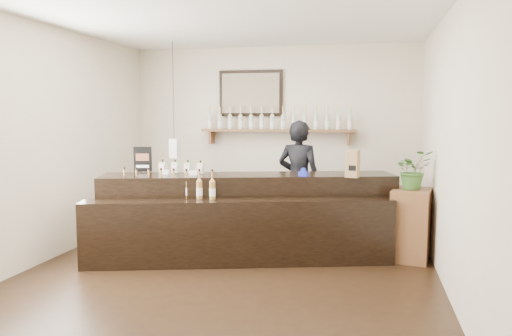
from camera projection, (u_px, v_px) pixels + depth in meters
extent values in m
plane|color=black|center=(231.00, 270.00, 5.60)|extent=(5.00, 5.00, 0.00)
plane|color=beige|center=(273.00, 136.00, 7.88)|extent=(4.50, 0.00, 4.50)
plane|color=beige|center=(121.00, 170.00, 3.03)|extent=(4.50, 0.00, 4.50)
plane|color=beige|center=(49.00, 143.00, 5.94)|extent=(0.00, 5.00, 5.00)
plane|color=beige|center=(448.00, 149.00, 4.97)|extent=(0.00, 5.00, 5.00)
plane|color=white|center=(230.00, 15.00, 5.31)|extent=(5.00, 5.00, 0.00)
cube|color=brown|center=(278.00, 130.00, 7.72)|extent=(2.40, 0.25, 0.04)
cube|color=brown|center=(212.00, 137.00, 8.00)|extent=(0.04, 0.20, 0.20)
cube|color=brown|center=(348.00, 139.00, 7.53)|extent=(0.04, 0.20, 0.20)
cube|color=black|center=(251.00, 93.00, 7.86)|extent=(1.02, 0.04, 0.72)
cube|color=#4E4532|center=(250.00, 93.00, 7.83)|extent=(0.92, 0.01, 0.62)
cube|color=white|center=(174.00, 148.00, 7.30)|extent=(0.12, 0.12, 0.28)
cylinder|color=black|center=(173.00, 90.00, 7.22)|extent=(0.01, 0.01, 1.41)
cylinder|color=beige|center=(210.00, 122.00, 7.95)|extent=(0.07, 0.07, 0.20)
cone|color=beige|center=(210.00, 114.00, 7.93)|extent=(0.07, 0.07, 0.05)
cylinder|color=beige|center=(210.00, 111.00, 7.93)|extent=(0.02, 0.02, 0.07)
cylinder|color=gold|center=(210.00, 108.00, 7.92)|extent=(0.03, 0.03, 0.02)
cylinder|color=white|center=(210.00, 124.00, 7.95)|extent=(0.07, 0.07, 0.09)
cylinder|color=beige|center=(220.00, 122.00, 7.91)|extent=(0.07, 0.07, 0.20)
cone|color=beige|center=(220.00, 114.00, 7.90)|extent=(0.07, 0.07, 0.05)
cylinder|color=beige|center=(220.00, 111.00, 7.89)|extent=(0.02, 0.02, 0.07)
cylinder|color=gold|center=(220.00, 108.00, 7.89)|extent=(0.03, 0.03, 0.02)
cylinder|color=white|center=(220.00, 124.00, 7.91)|extent=(0.07, 0.07, 0.09)
cylinder|color=beige|center=(230.00, 122.00, 7.87)|extent=(0.07, 0.07, 0.20)
cone|color=beige|center=(230.00, 114.00, 7.86)|extent=(0.07, 0.07, 0.05)
cylinder|color=beige|center=(230.00, 111.00, 7.85)|extent=(0.02, 0.02, 0.07)
cylinder|color=gold|center=(230.00, 108.00, 7.85)|extent=(0.03, 0.03, 0.02)
cylinder|color=white|center=(230.00, 124.00, 7.88)|extent=(0.07, 0.07, 0.09)
cylinder|color=beige|center=(241.00, 122.00, 7.84)|extent=(0.07, 0.07, 0.20)
cone|color=beige|center=(241.00, 114.00, 7.82)|extent=(0.07, 0.07, 0.05)
cylinder|color=beige|center=(241.00, 110.00, 7.82)|extent=(0.02, 0.02, 0.07)
cylinder|color=gold|center=(241.00, 107.00, 7.81)|extent=(0.03, 0.03, 0.02)
cylinder|color=white|center=(241.00, 124.00, 7.84)|extent=(0.07, 0.07, 0.09)
cylinder|color=beige|center=(251.00, 122.00, 7.80)|extent=(0.07, 0.07, 0.20)
cone|color=beige|center=(251.00, 114.00, 7.79)|extent=(0.07, 0.07, 0.05)
cylinder|color=beige|center=(251.00, 110.00, 7.78)|extent=(0.02, 0.02, 0.07)
cylinder|color=gold|center=(251.00, 107.00, 7.78)|extent=(0.03, 0.03, 0.02)
cylinder|color=white|center=(251.00, 124.00, 7.80)|extent=(0.07, 0.07, 0.09)
cylinder|color=beige|center=(262.00, 122.00, 7.76)|extent=(0.07, 0.07, 0.20)
cone|color=beige|center=(262.00, 114.00, 7.75)|extent=(0.07, 0.07, 0.05)
cylinder|color=beige|center=(262.00, 110.00, 7.74)|extent=(0.02, 0.02, 0.07)
cylinder|color=gold|center=(262.00, 107.00, 7.74)|extent=(0.03, 0.03, 0.02)
cylinder|color=white|center=(262.00, 124.00, 7.77)|extent=(0.07, 0.07, 0.09)
cylinder|color=beige|center=(272.00, 123.00, 7.73)|extent=(0.07, 0.07, 0.20)
cone|color=beige|center=(272.00, 114.00, 7.71)|extent=(0.07, 0.07, 0.05)
cylinder|color=beige|center=(272.00, 110.00, 7.71)|extent=(0.02, 0.02, 0.07)
cylinder|color=gold|center=(272.00, 107.00, 7.70)|extent=(0.03, 0.03, 0.02)
cylinder|color=white|center=(272.00, 124.00, 7.73)|extent=(0.07, 0.07, 0.09)
cylinder|color=beige|center=(283.00, 123.00, 7.69)|extent=(0.07, 0.07, 0.20)
cone|color=beige|center=(283.00, 114.00, 7.68)|extent=(0.07, 0.07, 0.05)
cylinder|color=beige|center=(283.00, 110.00, 7.67)|extent=(0.02, 0.02, 0.07)
cylinder|color=gold|center=(283.00, 107.00, 7.67)|extent=(0.03, 0.03, 0.02)
cylinder|color=white|center=(283.00, 124.00, 7.69)|extent=(0.07, 0.07, 0.09)
cylinder|color=beige|center=(294.00, 123.00, 7.65)|extent=(0.07, 0.07, 0.20)
cone|color=beige|center=(294.00, 114.00, 7.64)|extent=(0.07, 0.07, 0.05)
cylinder|color=beige|center=(294.00, 110.00, 7.63)|extent=(0.02, 0.02, 0.07)
cylinder|color=gold|center=(294.00, 107.00, 7.63)|extent=(0.03, 0.03, 0.02)
cylinder|color=white|center=(294.00, 124.00, 7.66)|extent=(0.07, 0.07, 0.09)
cylinder|color=beige|center=(305.00, 123.00, 7.62)|extent=(0.07, 0.07, 0.20)
cone|color=beige|center=(305.00, 114.00, 7.60)|extent=(0.07, 0.07, 0.05)
cylinder|color=beige|center=(305.00, 110.00, 7.60)|extent=(0.02, 0.02, 0.07)
cylinder|color=gold|center=(305.00, 107.00, 7.59)|extent=(0.03, 0.03, 0.02)
cylinder|color=white|center=(305.00, 124.00, 7.62)|extent=(0.07, 0.07, 0.09)
cylinder|color=beige|center=(316.00, 123.00, 7.58)|extent=(0.07, 0.07, 0.20)
cone|color=beige|center=(316.00, 114.00, 7.57)|extent=(0.07, 0.07, 0.05)
cylinder|color=beige|center=(316.00, 110.00, 7.56)|extent=(0.02, 0.02, 0.07)
cylinder|color=gold|center=(316.00, 107.00, 7.56)|extent=(0.03, 0.03, 0.02)
cylinder|color=white|center=(316.00, 124.00, 7.58)|extent=(0.07, 0.07, 0.09)
cylinder|color=beige|center=(327.00, 123.00, 7.54)|extent=(0.07, 0.07, 0.20)
cone|color=beige|center=(327.00, 114.00, 7.53)|extent=(0.07, 0.07, 0.05)
cylinder|color=beige|center=(327.00, 110.00, 7.52)|extent=(0.02, 0.02, 0.07)
cylinder|color=gold|center=(327.00, 107.00, 7.52)|extent=(0.03, 0.03, 0.02)
cylinder|color=white|center=(327.00, 124.00, 7.55)|extent=(0.07, 0.07, 0.09)
cylinder|color=beige|center=(338.00, 123.00, 7.51)|extent=(0.07, 0.07, 0.20)
cone|color=beige|center=(339.00, 114.00, 7.49)|extent=(0.07, 0.07, 0.05)
cylinder|color=beige|center=(339.00, 110.00, 7.49)|extent=(0.02, 0.02, 0.07)
cylinder|color=gold|center=(339.00, 107.00, 7.48)|extent=(0.03, 0.03, 0.02)
cylinder|color=white|center=(338.00, 124.00, 7.51)|extent=(0.07, 0.07, 0.09)
cylinder|color=beige|center=(350.00, 123.00, 7.47)|extent=(0.07, 0.07, 0.20)
cone|color=beige|center=(350.00, 114.00, 7.46)|extent=(0.07, 0.07, 0.05)
cylinder|color=beige|center=(350.00, 110.00, 7.45)|extent=(0.02, 0.02, 0.07)
cylinder|color=gold|center=(350.00, 107.00, 7.45)|extent=(0.03, 0.03, 0.02)
cylinder|color=white|center=(350.00, 124.00, 7.47)|extent=(0.07, 0.07, 0.09)
cube|color=black|center=(248.00, 214.00, 6.22)|extent=(3.63, 1.60, 1.00)
cube|color=black|center=(239.00, 233.00, 5.77)|extent=(3.54, 1.30, 0.76)
cube|color=white|center=(165.00, 172.00, 6.16)|extent=(0.10, 0.04, 0.05)
cube|color=white|center=(193.00, 173.00, 6.08)|extent=(0.10, 0.04, 0.05)
cube|color=#DFCE88|center=(106.00, 190.00, 6.09)|extent=(0.12, 0.12, 0.12)
cube|color=#DFCE88|center=(106.00, 180.00, 6.07)|extent=(0.12, 0.12, 0.12)
cube|color=beige|center=(163.00, 167.00, 6.35)|extent=(0.08, 0.08, 0.13)
cube|color=#FFC8C6|center=(161.00, 168.00, 6.30)|extent=(0.07, 0.00, 0.06)
cylinder|color=black|center=(163.00, 161.00, 6.34)|extent=(0.02, 0.02, 0.03)
cube|color=beige|center=(175.00, 168.00, 6.31)|extent=(0.08, 0.08, 0.13)
cube|color=#FFC8C6|center=(174.00, 168.00, 6.27)|extent=(0.07, 0.00, 0.06)
cylinder|color=black|center=(175.00, 161.00, 6.30)|extent=(0.02, 0.02, 0.03)
cube|color=beige|center=(188.00, 168.00, 6.28)|extent=(0.08, 0.08, 0.13)
cube|color=#FFC8C6|center=(187.00, 168.00, 6.23)|extent=(0.07, 0.00, 0.06)
cylinder|color=black|center=(188.00, 161.00, 6.27)|extent=(0.02, 0.02, 0.03)
cube|color=beige|center=(201.00, 168.00, 6.24)|extent=(0.08, 0.08, 0.13)
cube|color=#FFC8C6|center=(199.00, 169.00, 6.19)|extent=(0.07, 0.00, 0.06)
cylinder|color=black|center=(201.00, 161.00, 6.23)|extent=(0.02, 0.02, 0.03)
cylinder|color=olive|center=(125.00, 187.00, 6.03)|extent=(0.07, 0.07, 0.20)
cone|color=olive|center=(124.00, 177.00, 6.02)|extent=(0.07, 0.07, 0.05)
cylinder|color=olive|center=(124.00, 172.00, 6.01)|extent=(0.02, 0.02, 0.07)
cylinder|color=black|center=(124.00, 168.00, 6.01)|extent=(0.03, 0.03, 0.02)
cylinder|color=white|center=(125.00, 189.00, 6.03)|extent=(0.07, 0.07, 0.09)
cylinder|color=olive|center=(137.00, 188.00, 6.00)|extent=(0.07, 0.07, 0.20)
cone|color=olive|center=(136.00, 177.00, 5.98)|extent=(0.07, 0.07, 0.05)
cylinder|color=olive|center=(136.00, 172.00, 5.98)|extent=(0.02, 0.02, 0.07)
cylinder|color=black|center=(136.00, 169.00, 5.97)|extent=(0.03, 0.03, 0.02)
cylinder|color=white|center=(137.00, 190.00, 6.00)|extent=(0.07, 0.07, 0.09)
cylinder|color=olive|center=(149.00, 188.00, 5.96)|extent=(0.07, 0.07, 0.20)
cone|color=olive|center=(149.00, 178.00, 5.95)|extent=(0.07, 0.07, 0.05)
cylinder|color=olive|center=(149.00, 173.00, 5.94)|extent=(0.02, 0.02, 0.07)
cylinder|color=black|center=(149.00, 169.00, 5.94)|extent=(0.03, 0.03, 0.02)
cylinder|color=white|center=(149.00, 190.00, 5.96)|extent=(0.07, 0.07, 0.09)
cylinder|color=olive|center=(161.00, 189.00, 5.93)|extent=(0.07, 0.07, 0.20)
cone|color=olive|center=(161.00, 178.00, 5.91)|extent=(0.07, 0.07, 0.05)
cylinder|color=olive|center=(161.00, 173.00, 5.91)|extent=(0.02, 0.02, 0.07)
cylinder|color=black|center=(161.00, 169.00, 5.90)|extent=(0.03, 0.03, 0.02)
cylinder|color=white|center=(161.00, 190.00, 5.93)|extent=(0.07, 0.07, 0.09)
cylinder|color=olive|center=(174.00, 189.00, 5.89)|extent=(0.07, 0.07, 0.20)
cone|color=olive|center=(174.00, 178.00, 5.88)|extent=(0.07, 0.07, 0.05)
cylinder|color=olive|center=(174.00, 173.00, 5.87)|extent=(0.02, 0.02, 0.07)
cylinder|color=black|center=(174.00, 169.00, 5.87)|extent=(0.03, 0.03, 0.02)
cylinder|color=white|center=(174.00, 191.00, 5.89)|extent=(0.07, 0.07, 0.09)
cylinder|color=olive|center=(187.00, 190.00, 5.86)|extent=(0.07, 0.07, 0.20)
cone|color=olive|center=(186.00, 179.00, 5.84)|extent=(0.07, 0.07, 0.05)
cylinder|color=olive|center=(186.00, 174.00, 5.84)|extent=(0.02, 0.02, 0.07)
cylinder|color=black|center=(186.00, 170.00, 5.83)|extent=(0.03, 0.03, 0.02)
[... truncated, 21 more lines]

